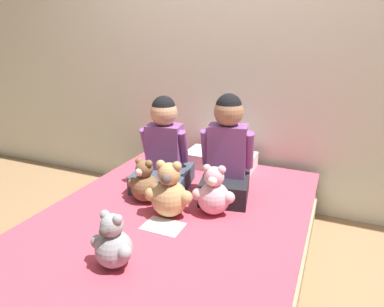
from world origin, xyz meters
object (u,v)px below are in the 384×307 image
child_on_left (164,151)px  teddy_bear_at_foot_of_bed (113,244)px  sign_card (163,226)px  teddy_bear_held_by_left_child (145,183)px  teddy_bear_between_children (169,193)px  pillow_at_headboard (220,160)px  teddy_bear_held_by_right_child (214,193)px  child_on_right (227,154)px  bed (172,244)px

child_on_left → teddy_bear_at_foot_of_bed: child_on_left is taller
teddy_bear_at_foot_of_bed → sign_card: 0.39m
teddy_bear_held_by_left_child → teddy_bear_between_children: bearing=-16.4°
child_on_left → teddy_bear_between_children: (0.22, -0.36, -0.10)m
child_on_left → sign_card: (0.25, -0.49, -0.24)m
pillow_at_headboard → teddy_bear_at_foot_of_bed: bearing=-91.6°
teddy_bear_held_by_right_child → teddy_bear_at_foot_of_bed: (-0.24, -0.61, -0.01)m
child_on_left → pillow_at_headboard: size_ratio=1.15×
teddy_bear_held_by_right_child → teddy_bear_at_foot_of_bed: size_ratio=1.12×
pillow_at_headboard → sign_card: pillow_at_headboard is taller
child_on_right → child_on_left: bearing=168.7°
teddy_bear_between_children → pillow_at_headboard: (0.02, 0.82, -0.08)m
child_on_right → pillow_at_headboard: child_on_right is taller
teddy_bear_held_by_left_child → teddy_bear_between_children: (0.22, -0.10, 0.02)m
child_on_left → teddy_bear_at_foot_of_bed: 0.89m
bed → teddy_bear_held_by_right_child: (0.20, 0.13, 0.31)m
child_on_right → pillow_at_headboard: 0.55m
child_on_left → teddy_bear_held_by_right_child: 0.51m
child_on_right → bed: bearing=-129.2°
child_on_left → bed: bearing=-66.3°
pillow_at_headboard → sign_card: size_ratio=2.48×
teddy_bear_held_by_left_child → teddy_bear_held_by_right_child: bearing=11.0°
teddy_bear_held_by_left_child → teddy_bear_between_children: teddy_bear_between_children is taller
bed → child_on_left: bearing=123.1°
teddy_bear_held_by_right_child → teddy_bear_held_by_left_child: bearing=173.2°
sign_card → teddy_bear_held_by_left_child: bearing=137.0°
teddy_bear_at_foot_of_bed → sign_card: size_ratio=1.24×
child_on_left → pillow_at_headboard: (0.24, 0.46, -0.18)m
bed → sign_card: (0.01, -0.12, 0.19)m
child_on_right → teddy_bear_at_foot_of_bed: bearing=-116.3°
child_on_left → teddy_bear_held_by_left_child: bearing=-98.3°
child_on_right → sign_card: (-0.19, -0.48, -0.28)m
child_on_left → child_on_right: bearing=-9.6°
teddy_bear_held_by_right_child → child_on_left: bearing=141.8°
bed → teddy_bear_between_children: bearing=163.6°
teddy_bear_held_by_left_child → child_on_left: bearing=99.4°
teddy_bear_held_by_right_child → sign_card: teddy_bear_held_by_right_child is taller
teddy_bear_held_by_left_child → bed: bearing=-15.8°
child_on_left → child_on_right: (0.43, -0.00, 0.04)m
bed → teddy_bear_held_by_right_child: teddy_bear_held_by_right_child is taller
teddy_bear_between_children → pillow_at_headboard: teddy_bear_between_children is taller
child_on_left → sign_card: size_ratio=2.85×
child_on_left → child_on_right: 0.44m
bed → teddy_bear_at_foot_of_bed: 0.57m
teddy_bear_between_children → bed: bearing=-27.7°
teddy_bear_held_by_right_child → child_on_right: bearing=82.0°
bed → teddy_bear_held_by_left_child: teddy_bear_held_by_left_child is taller
teddy_bear_at_foot_of_bed → teddy_bear_between_children: bearing=95.5°
child_on_left → child_on_right: child_on_right is taller
teddy_bear_at_foot_of_bed → bed: bearing=93.7°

